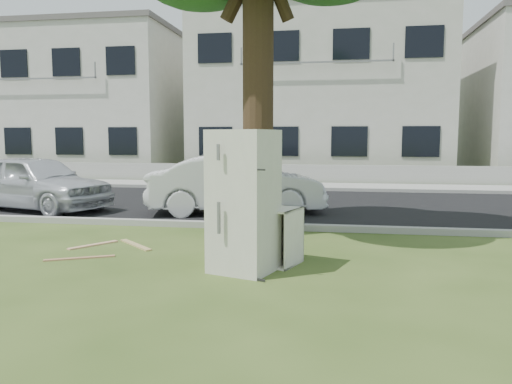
% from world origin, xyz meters
% --- Properties ---
extents(ground, '(120.00, 120.00, 0.00)m').
position_xyz_m(ground, '(0.00, 0.00, 0.00)').
color(ground, '#344A1A').
extents(road, '(120.00, 7.00, 0.01)m').
position_xyz_m(road, '(0.00, 6.00, 0.01)').
color(road, black).
rests_on(road, ground).
extents(kerb_near, '(120.00, 0.18, 0.12)m').
position_xyz_m(kerb_near, '(0.00, 2.45, 0.00)').
color(kerb_near, gray).
rests_on(kerb_near, ground).
extents(kerb_far, '(120.00, 0.18, 0.12)m').
position_xyz_m(kerb_far, '(0.00, 9.55, 0.00)').
color(kerb_far, gray).
rests_on(kerb_far, ground).
extents(sidewalk, '(120.00, 2.80, 0.01)m').
position_xyz_m(sidewalk, '(0.00, 11.00, 0.01)').
color(sidewalk, gray).
rests_on(sidewalk, ground).
extents(low_wall, '(120.00, 0.15, 0.70)m').
position_xyz_m(low_wall, '(0.00, 12.60, 0.35)').
color(low_wall, gray).
rests_on(low_wall, ground).
extents(townhouse_left, '(10.20, 8.16, 7.04)m').
position_xyz_m(townhouse_left, '(-12.00, 17.50, 3.52)').
color(townhouse_left, beige).
rests_on(townhouse_left, ground).
extents(townhouse_center, '(11.22, 8.16, 7.44)m').
position_xyz_m(townhouse_center, '(0.00, 17.50, 3.72)').
color(townhouse_center, beige).
rests_on(townhouse_center, ground).
extents(fridge, '(0.95, 0.91, 1.85)m').
position_xyz_m(fridge, '(-0.20, -0.56, 0.93)').
color(fridge, silver).
rests_on(fridge, ground).
extents(cabinet, '(1.15, 0.91, 0.78)m').
position_xyz_m(cabinet, '(-0.03, -0.05, 0.39)').
color(cabinet, beige).
rests_on(cabinet, ground).
extents(plank_a, '(0.91, 0.52, 0.02)m').
position_xyz_m(plank_a, '(-2.68, -0.32, 0.01)').
color(plank_a, '#A5754F').
rests_on(plank_a, ground).
extents(plank_b, '(0.80, 0.76, 0.02)m').
position_xyz_m(plank_b, '(-2.24, 0.66, 0.01)').
color(plank_b, tan).
rests_on(plank_b, ground).
extents(plank_c, '(0.55, 0.77, 0.02)m').
position_xyz_m(plank_c, '(-2.91, 0.53, 0.01)').
color(plank_c, tan).
rests_on(plank_c, ground).
extents(car_center, '(4.28, 2.39, 1.34)m').
position_xyz_m(car_center, '(-1.34, 4.35, 0.67)').
color(car_center, silver).
rests_on(car_center, ground).
extents(car_left, '(4.27, 2.70, 1.35)m').
position_xyz_m(car_left, '(-6.22, 4.06, 0.68)').
color(car_left, silver).
rests_on(car_left, ground).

